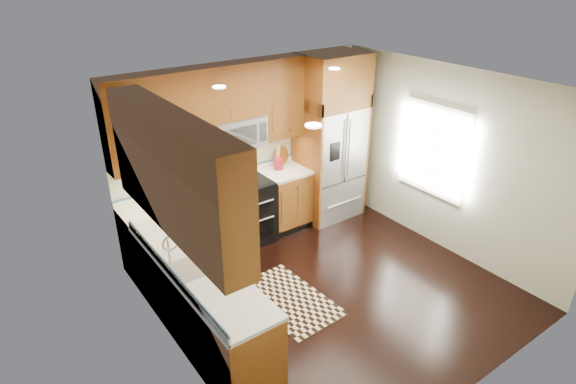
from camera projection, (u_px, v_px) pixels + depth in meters
ground at (331, 290)px, 6.14m from camera, size 4.00×4.00×0.00m
wall_back at (246, 149)px, 7.04m from camera, size 4.00×0.02×2.60m
wall_left at (174, 255)px, 4.52m from camera, size 0.02×4.00×2.60m
wall_right at (446, 161)px, 6.63m from camera, size 0.02×4.00×2.60m
window at (434, 150)px, 6.72m from camera, size 0.04×1.10×1.30m
base_cabinets at (210, 260)px, 5.96m from camera, size 2.85×3.00×0.90m
countertop at (213, 220)px, 5.91m from camera, size 2.86×3.01×0.04m
upper_cabinets at (198, 133)px, 5.45m from camera, size 2.85×3.00×1.15m
range at (245, 212)px, 7.02m from camera, size 0.76×0.67×0.95m
microwave at (237, 132)px, 6.60m from camera, size 0.76×0.40×0.42m
refrigerator at (330, 138)px, 7.45m from camera, size 0.98×0.75×2.60m
sink_faucet at (192, 262)px, 4.96m from camera, size 0.54×0.44×0.37m
rug at (289, 299)px, 5.96m from camera, size 0.85×1.34×0.01m
knife_block at (210, 179)px, 6.67m from camera, size 0.15×0.17×0.30m
utensil_crock at (278, 161)px, 7.21m from camera, size 0.17×0.17×0.38m
cutting_board at (282, 163)px, 7.46m from camera, size 0.36×0.36×0.02m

